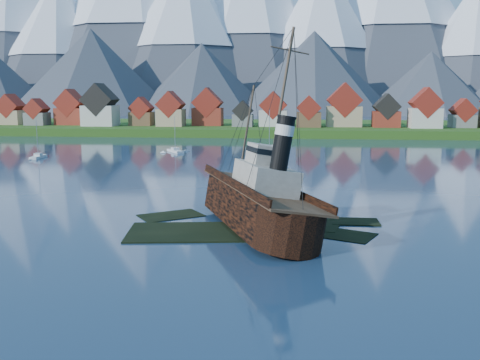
# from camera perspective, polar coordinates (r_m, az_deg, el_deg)

# --- Properties ---
(ground) EXTENTS (1400.00, 1400.00, 0.00)m
(ground) POSITION_cam_1_polar(r_m,az_deg,el_deg) (64.53, -0.79, -5.24)
(ground) COLOR navy
(ground) RESTS_ON ground
(shoal) EXTENTS (31.71, 21.24, 1.14)m
(shoal) POSITION_cam_1_polar(r_m,az_deg,el_deg) (66.51, 0.96, -5.11)
(shoal) COLOR black
(shoal) RESTS_ON ground
(shore_bank) EXTENTS (600.00, 80.00, 3.20)m
(shore_bank) POSITION_cam_1_polar(r_m,az_deg,el_deg) (232.71, 4.22, 5.25)
(shore_bank) COLOR #204F16
(shore_bank) RESTS_ON ground
(seawall) EXTENTS (600.00, 2.50, 2.00)m
(seawall) POSITION_cam_1_polar(r_m,az_deg,el_deg) (194.85, 3.85, 4.48)
(seawall) COLOR #3F3D38
(seawall) RESTS_ON ground
(town) EXTENTS (250.96, 16.69, 17.30)m
(town) POSITION_cam_1_polar(r_m,az_deg,el_deg) (218.15, -4.71, 7.34)
(town) COLOR maroon
(town) RESTS_ON ground
(mountains) EXTENTS (965.00, 340.00, 205.00)m
(mountains) POSITION_cam_1_polar(r_m,az_deg,el_deg) (548.27, 5.37, 16.89)
(mountains) COLOR #2D333D
(mountains) RESTS_ON ground
(tugboat_wreck) EXTENTS (7.37, 31.74, 25.15)m
(tugboat_wreck) POSITION_cam_1_polar(r_m,az_deg,el_deg) (66.28, 1.53, -2.06)
(tugboat_wreck) COLOR black
(tugboat_wreck) RESTS_ON ground
(sailboat_b) EXTENTS (2.31, 7.21, 10.29)m
(sailboat_b) POSITION_cam_1_polar(r_m,az_deg,el_deg) (143.63, -20.72, 2.30)
(sailboat_b) COLOR silver
(sailboat_b) RESTS_ON ground
(sailboat_c) EXTENTS (6.14, 7.74, 10.30)m
(sailboat_c) POSITION_cam_1_polar(r_m,az_deg,el_deg) (149.22, -6.92, 3.06)
(sailboat_c) COLOR silver
(sailboat_c) RESTS_ON ground
(sailboat_e) EXTENTS (3.26, 10.62, 12.15)m
(sailboat_e) POSITION_cam_1_polar(r_m,az_deg,el_deg) (152.63, 3.14, 3.27)
(sailboat_e) COLOR silver
(sailboat_e) RESTS_ON ground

